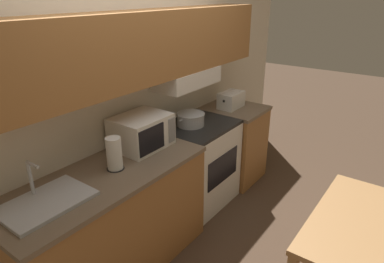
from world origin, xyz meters
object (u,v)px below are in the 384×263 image
microwave (142,132)px  paper_towel_roll (114,154)px  sink_basin (46,201)px  dining_table (376,240)px  stove_range (198,164)px  cooking_pot (191,119)px  toaster (231,100)px

microwave → paper_towel_roll: size_ratio=1.82×
sink_basin → dining_table: bearing=-54.8°
stove_range → sink_basin: sink_basin is taller
cooking_pot → sink_basin: 1.61m
sink_basin → stove_range: bearing=0.7°
sink_basin → dining_table: size_ratio=0.50×
cooking_pot → microwave: size_ratio=0.78×
microwave → dining_table: microwave is taller
stove_range → paper_towel_roll: (-1.10, -0.02, 0.57)m
cooking_pot → microwave: (-0.64, 0.04, 0.07)m
sink_basin → toaster: bearing=0.7°
stove_range → microwave: bearing=172.9°
microwave → toaster: size_ratio=1.43×
sink_basin → dining_table: sink_basin is taller
stove_range → dining_table: (-0.47, -1.73, 0.19)m
cooking_pot → sink_basin: size_ratio=0.66×
cooking_pot → microwave: microwave is taller
toaster → dining_table: size_ratio=0.30×
cooking_pot → dining_table: size_ratio=0.33×
stove_range → dining_table: size_ratio=0.81×
cooking_pot → sink_basin: sink_basin is taller
paper_towel_roll → dining_table: paper_towel_roll is taller
microwave → toaster: 1.35m
cooking_pot → microwave: bearing=176.5°
cooking_pot → dining_table: cooking_pot is taller
stove_range → sink_basin: (-1.67, -0.02, 0.46)m
toaster → dining_table: bearing=-122.8°
sink_basin → dining_table: (1.20, -1.71, -0.27)m
paper_towel_roll → toaster: bearing=1.1°
sink_basin → paper_towel_roll: sink_basin is taller
cooking_pot → toaster: bearing=-3.3°
cooking_pot → paper_towel_roll: 1.05m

